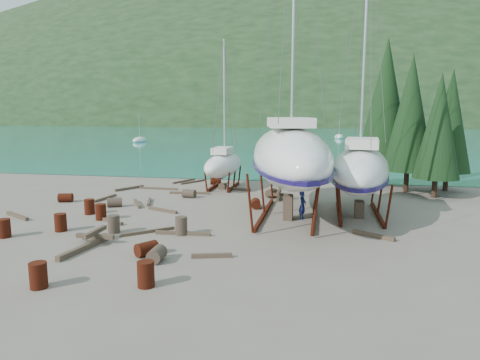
% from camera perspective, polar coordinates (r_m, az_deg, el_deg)
% --- Properties ---
extents(ground, '(600.00, 600.00, 0.00)m').
position_cam_1_polar(ground, '(22.74, -5.59, -5.88)').
color(ground, '#6B6055').
rests_on(ground, ground).
extents(bay_water, '(700.00, 700.00, 0.00)m').
position_cam_1_polar(bay_water, '(336.18, 9.94, 7.78)').
color(bay_water, '#18797A').
rests_on(bay_water, ground).
extents(far_hill, '(800.00, 360.00, 110.00)m').
position_cam_1_polar(far_hill, '(341.18, 9.96, 7.79)').
color(far_hill, black).
rests_on(far_hill, ground).
extents(far_house_left, '(6.60, 5.60, 5.60)m').
position_cam_1_polar(far_house_left, '(221.26, -6.58, 8.10)').
color(far_house_left, beige).
rests_on(far_house_left, ground).
extents(far_house_center, '(6.60, 5.60, 5.60)m').
position_cam_1_polar(far_house_center, '(212.72, 3.86, 8.11)').
color(far_house_center, beige).
rests_on(far_house_center, ground).
extents(far_house_right, '(6.60, 5.60, 5.60)m').
position_cam_1_polar(far_house_right, '(212.42, 17.49, 7.72)').
color(far_house_right, beige).
rests_on(far_house_right, ground).
extents(cypress_near_right, '(3.60, 3.60, 10.00)m').
position_cam_1_polar(cypress_near_right, '(33.65, 21.76, 8.28)').
color(cypress_near_right, black).
rests_on(cypress_near_right, ground).
extents(cypress_mid_right, '(3.06, 3.06, 8.50)m').
position_cam_1_polar(cypress_mid_right, '(32.02, 24.99, 6.52)').
color(cypress_mid_right, black).
rests_on(cypress_mid_right, ground).
extents(cypress_back_left, '(4.14, 4.14, 11.50)m').
position_cam_1_polar(cypress_back_left, '(35.39, 18.82, 9.85)').
color(cypress_back_left, black).
rests_on(cypress_back_left, ground).
extents(cypress_far_right, '(3.24, 3.24, 9.00)m').
position_cam_1_polar(cypress_far_right, '(35.29, 26.23, 7.06)').
color(cypress_far_right, black).
rests_on(cypress_far_right, ground).
extents(moored_boat_left, '(2.00, 5.00, 6.05)m').
position_cam_1_polar(moored_boat_left, '(88.99, -13.23, 5.18)').
color(moored_boat_left, white).
rests_on(moored_boat_left, ground).
extents(moored_boat_mid, '(2.00, 5.00, 6.05)m').
position_cam_1_polar(moored_boat_mid, '(101.28, 13.06, 5.61)').
color(moored_boat_mid, white).
rests_on(moored_boat_mid, ground).
extents(moored_boat_far, '(2.00, 5.00, 6.05)m').
position_cam_1_polar(moored_boat_far, '(131.96, 4.72, 6.52)').
color(moored_boat_far, white).
rests_on(moored_boat_far, ground).
extents(large_sailboat_near, '(6.37, 14.28, 21.70)m').
position_cam_1_polar(large_sailboat_near, '(23.87, 6.68, 3.32)').
color(large_sailboat_near, white).
rests_on(large_sailboat_near, ground).
extents(large_sailboat_far, '(4.05, 10.77, 16.65)m').
position_cam_1_polar(large_sailboat_far, '(25.02, 15.73, 1.53)').
color(large_sailboat_far, white).
rests_on(large_sailboat_far, ground).
extents(small_sailboat_shore, '(2.61, 7.16, 11.28)m').
position_cam_1_polar(small_sailboat_shore, '(33.12, -2.21, 2.09)').
color(small_sailboat_shore, white).
rests_on(small_sailboat_shore, ground).
extents(worker, '(0.51, 0.65, 1.57)m').
position_cam_1_polar(worker, '(23.76, 8.34, -3.35)').
color(worker, '#121C50').
rests_on(worker, ground).
extents(drum_0, '(0.58, 0.58, 0.88)m').
position_cam_1_polar(drum_0, '(23.04, -28.94, -5.65)').
color(drum_0, '#531E0E').
rests_on(drum_0, ground).
extents(drum_1, '(0.61, 0.90, 0.58)m').
position_cam_1_polar(drum_1, '(17.37, -11.04, -9.72)').
color(drum_1, '#2D2823').
rests_on(drum_1, ground).
extents(drum_2, '(1.01, 0.80, 0.58)m').
position_cam_1_polar(drum_2, '(30.36, -22.23, -2.20)').
color(drum_2, '#531E0E').
rests_on(drum_2, ground).
extents(drum_3, '(0.58, 0.58, 0.88)m').
position_cam_1_polar(drum_3, '(16.07, -25.30, -11.41)').
color(drum_3, '#531E0E').
rests_on(drum_3, ground).
extents(drum_4, '(1.00, 0.79, 0.58)m').
position_cam_1_polar(drum_4, '(35.15, -3.25, -0.11)').
color(drum_4, '#531E0E').
rests_on(drum_4, ground).
extents(drum_6, '(0.74, 0.98, 0.58)m').
position_cam_1_polar(drum_6, '(26.32, 2.11, -3.16)').
color(drum_6, '#531E0E').
rests_on(drum_6, ground).
extents(drum_7, '(0.58, 0.58, 0.88)m').
position_cam_1_polar(drum_7, '(15.03, -12.44, -12.15)').
color(drum_7, '#531E0E').
rests_on(drum_7, ground).
extents(drum_8, '(0.58, 0.58, 0.88)m').
position_cam_1_polar(drum_8, '(26.22, -19.43, -3.38)').
color(drum_8, '#531E0E').
rests_on(drum_8, ground).
extents(drum_9, '(0.94, 0.68, 0.58)m').
position_cam_1_polar(drum_9, '(29.75, -6.81, -1.81)').
color(drum_9, '#2D2823').
rests_on(drum_9, ground).
extents(drum_10, '(0.58, 0.58, 0.88)m').
position_cam_1_polar(drum_10, '(23.02, -22.80, -5.24)').
color(drum_10, '#531E0E').
rests_on(drum_10, ground).
extents(drum_11, '(0.86, 1.03, 0.58)m').
position_cam_1_polar(drum_11, '(29.85, 4.20, -1.74)').
color(drum_11, '#2D2823').
rests_on(drum_11, ground).
extents(drum_12, '(0.98, 1.05, 0.58)m').
position_cam_1_polar(drum_12, '(18.15, -12.34, -8.94)').
color(drum_12, '#531E0E').
rests_on(drum_12, ground).
extents(drum_14, '(0.58, 0.58, 0.88)m').
position_cam_1_polar(drum_14, '(24.67, -18.06, -4.06)').
color(drum_14, '#531E0E').
rests_on(drum_14, ground).
extents(drum_15, '(1.04, 0.89, 0.58)m').
position_cam_1_polar(drum_15, '(27.78, -16.37, -2.88)').
color(drum_15, '#2D2823').
rests_on(drum_15, ground).
extents(drum_16, '(0.58, 0.58, 0.88)m').
position_cam_1_polar(drum_16, '(21.81, -16.49, -5.66)').
color(drum_16, '#2D2823').
rests_on(drum_16, ground).
extents(drum_17, '(0.58, 0.58, 0.88)m').
position_cam_1_polar(drum_17, '(20.81, -7.84, -6.07)').
color(drum_17, '#2D2823').
rests_on(drum_17, ground).
extents(timber_0, '(1.45, 2.38, 0.14)m').
position_cam_1_polar(timber_0, '(36.10, -6.32, -0.26)').
color(timber_0, brown).
rests_on(timber_0, ground).
extents(timber_1, '(1.86, 1.25, 0.19)m').
position_cam_1_polar(timber_1, '(21.23, 17.36, -7.06)').
color(timber_1, brown).
rests_on(timber_1, ground).
extents(timber_2, '(1.43, 2.33, 0.19)m').
position_cam_1_polar(timber_2, '(33.87, -14.53, -1.07)').
color(timber_2, brown).
rests_on(timber_2, ground).
extents(timber_3, '(2.12, 1.94, 0.15)m').
position_cam_1_polar(timber_3, '(21.46, -12.18, -6.74)').
color(timber_3, brown).
rests_on(timber_3, ground).
extents(timber_4, '(2.14, 1.05, 0.17)m').
position_cam_1_polar(timber_4, '(25.89, -10.29, -3.97)').
color(timber_4, brown).
rests_on(timber_4, ground).
extents(timber_5, '(2.71, 0.30, 0.16)m').
position_cam_1_polar(timber_5, '(20.85, -7.63, -7.06)').
color(timber_5, brown).
rests_on(timber_5, ground).
extents(timber_6, '(1.95, 0.57, 0.19)m').
position_cam_1_polar(timber_6, '(32.37, -0.22, -1.23)').
color(timber_6, brown).
rests_on(timber_6, ground).
extents(timber_7, '(1.64, 0.60, 0.17)m').
position_cam_1_polar(timber_7, '(17.59, -3.78, -10.02)').
color(timber_7, brown).
rests_on(timber_7, ground).
extents(timber_8, '(1.39, 2.05, 0.19)m').
position_cam_1_polar(timber_8, '(28.02, -13.52, -3.07)').
color(timber_8, brown).
rests_on(timber_8, ground).
extents(timber_9, '(1.25, 2.52, 0.15)m').
position_cam_1_polar(timber_9, '(36.66, -7.49, -0.14)').
color(timber_9, brown).
rests_on(timber_9, ground).
extents(timber_10, '(2.90, 0.45, 0.16)m').
position_cam_1_polar(timber_10, '(31.12, -6.75, -1.73)').
color(timber_10, brown).
rests_on(timber_10, ground).
extents(timber_11, '(0.91, 2.17, 0.15)m').
position_cam_1_polar(timber_11, '(28.52, -12.04, -2.85)').
color(timber_11, brown).
rests_on(timber_11, ground).
extents(timber_12, '(1.85, 1.11, 0.17)m').
position_cam_1_polar(timber_12, '(23.99, -16.86, -5.24)').
color(timber_12, brown).
rests_on(timber_12, ground).
extents(timber_14, '(2.23, 1.33, 0.18)m').
position_cam_1_polar(timber_14, '(27.08, -27.57, -4.27)').
color(timber_14, brown).
rests_on(timber_14, ground).
extents(timber_15, '(3.12, 0.26, 0.15)m').
position_cam_1_polar(timber_15, '(33.38, -10.85, -1.12)').
color(timber_15, brown).
rests_on(timber_15, ground).
extents(timber_16, '(0.67, 3.11, 0.23)m').
position_cam_1_polar(timber_16, '(19.60, -20.12, -8.48)').
color(timber_16, brown).
rests_on(timber_16, ground).
extents(timber_17, '(0.45, 2.44, 0.16)m').
position_cam_1_polar(timber_17, '(30.43, -17.53, -2.32)').
color(timber_17, brown).
rests_on(timber_17, ground).
extents(timber_pile_fore, '(1.80, 1.80, 0.60)m').
position_cam_1_polar(timber_pile_fore, '(20.48, -18.75, -7.12)').
color(timber_pile_fore, brown).
rests_on(timber_pile_fore, ground).
extents(timber_pile_aft, '(1.80, 1.80, 0.60)m').
position_cam_1_polar(timber_pile_aft, '(29.19, 5.19, -1.97)').
color(timber_pile_aft, brown).
rests_on(timber_pile_aft, ground).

